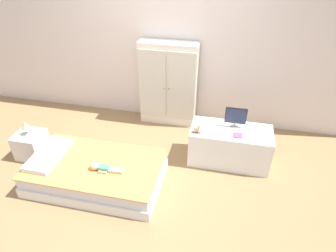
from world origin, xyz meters
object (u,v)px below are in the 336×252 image
table_lamp (25,126)px  rocking_horse_toy (197,129)px  doll (100,167)px  tv_stand (229,146)px  tv_monitor (236,116)px  book_purple (238,135)px  wardrobe (168,84)px  nightstand (31,145)px  bed (96,173)px

table_lamp → rocking_horse_toy: 2.24m
doll → tv_stand: (1.44, 0.86, -0.09)m
tv_monitor → book_purple: bearing=-75.3°
wardrobe → rocking_horse_toy: wardrobe is taller
wardrobe → rocking_horse_toy: bearing=-58.8°
doll → nightstand: doll is taller
nightstand → wardrobe: (1.63, 1.28, 0.48)m
doll → nightstand: (-1.20, 0.38, -0.16)m
tv_stand → tv_monitor: bearing=72.3°
table_lamp → doll: bearing=-17.8°
doll → wardrobe: (0.44, 1.66, 0.32)m
table_lamp → tv_stand: size_ratio=0.19×
doll → tv_monitor: size_ratio=1.41×
table_lamp → book_purple: size_ratio=1.73×
tv_stand → tv_monitor: (0.03, 0.08, 0.41)m
rocking_horse_toy → book_purple: size_ratio=1.14×
table_lamp → tv_monitor: bearing=11.8°
bed → tv_stand: 1.74m
table_lamp → bed: bearing=-15.3°
tv_stand → book_purple: book_purple is taller
wardrobe → rocking_horse_toy: size_ratio=9.98×
bed → tv_monitor: (1.59, 0.85, 0.51)m
nightstand → rocking_horse_toy: bearing=8.1°
doll → nightstand: bearing=162.2°
nightstand → bed: bearing=-15.3°
bed → tv_monitor: tv_monitor is taller
nightstand → doll: bearing=-17.8°
doll → book_purple: (1.52, 0.75, 0.17)m
table_lamp → wardrobe: bearing=38.0°
doll → rocking_horse_toy: (1.02, 0.70, 0.23)m
doll → wardrobe: wardrobe is taller
doll → tv_monitor: (1.47, 0.94, 0.32)m
wardrobe → tv_stand: bearing=-38.5°
tv_stand → rocking_horse_toy: (-0.42, -0.16, 0.31)m
bed → tv_monitor: bearing=28.2°
bed → doll: size_ratio=4.07×
nightstand → tv_stand: bearing=10.2°
nightstand → tv_stand: tv_stand is taller
table_lamp → tv_stand: table_lamp is taller
nightstand → table_lamp: 0.32m
rocking_horse_toy → table_lamp: bearing=-171.9°
rocking_horse_toy → wardrobe: bearing=121.2°
nightstand → wardrobe: 2.13m
wardrobe → tv_stand: 1.35m
rocking_horse_toy → tv_stand: bearing=20.8°
nightstand → rocking_horse_toy: rocking_horse_toy is taller
nightstand → tv_stand: 2.68m
bed → tv_stand: (1.56, 0.77, 0.10)m
rocking_horse_toy → book_purple: (0.50, 0.05, -0.06)m
bed → nightstand: size_ratio=4.44×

